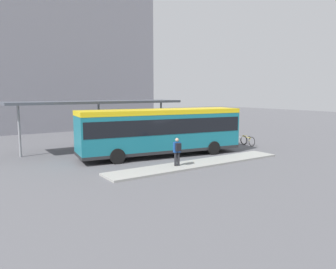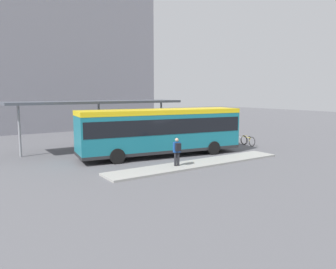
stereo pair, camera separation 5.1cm
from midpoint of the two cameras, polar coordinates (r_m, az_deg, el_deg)
ground_plane at (r=22.23m, az=-1.12°, el=-3.73°), size 120.00×120.00×0.00m
curb_island at (r=19.60m, az=5.40°, el=-5.08°), size 11.78×1.80×0.12m
city_bus at (r=21.95m, az=-1.11°, el=1.00°), size 11.32×4.02×3.15m
pedestrian_waiting at (r=18.47m, az=1.68°, el=-2.72°), size 0.43×0.47×1.60m
bicycle_yellow at (r=27.35m, az=13.78°, el=-1.03°), size 0.48×1.78×0.77m
bicycle_white at (r=27.91m, az=12.37°, el=-0.88°), size 0.48×1.68×0.72m
bicycle_red at (r=28.46m, az=10.97°, el=-0.75°), size 0.48×1.53×0.66m
station_shelter at (r=25.09m, az=-11.94°, el=5.39°), size 13.10×2.90×3.64m
station_building at (r=42.61m, az=-21.61°, el=12.72°), size 25.16×11.11×17.30m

